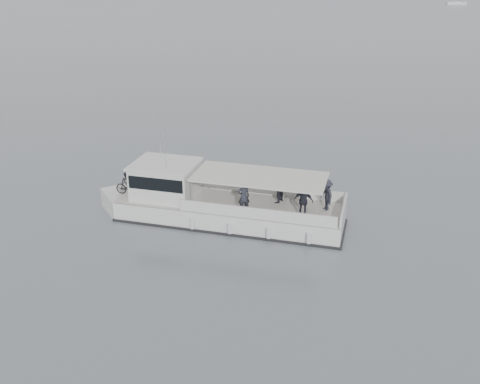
# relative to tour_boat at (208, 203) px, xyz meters

# --- Properties ---
(ground) EXTENTS (1400.00, 1400.00, 0.00)m
(ground) POSITION_rel_tour_boat_xyz_m (4.83, -0.37, -0.86)
(ground) COLOR slate
(ground) RESTS_ON ground
(tour_boat) EXTENTS (12.52, 3.89, 5.21)m
(tour_boat) POSITION_rel_tour_boat_xyz_m (0.00, 0.00, 0.00)
(tour_boat) COLOR white
(tour_boat) RESTS_ON ground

